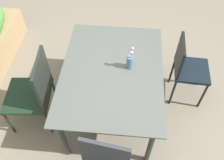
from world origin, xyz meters
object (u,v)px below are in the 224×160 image
chair_far_side (34,90)px  dining_table (112,75)px  flower_vase (130,61)px  chair_near_right (187,67)px

chair_far_side → dining_table: bearing=-83.0°
chair_far_side → flower_vase: (0.24, -1.03, 0.32)m
dining_table → chair_far_side: bearing=102.1°
chair_far_side → chair_near_right: bearing=-78.4°
dining_table → chair_near_right: 0.94m
chair_near_right → dining_table: bearing=-66.4°
chair_far_side → flower_vase: size_ratio=3.36×
dining_table → chair_near_right: size_ratio=1.62×
chair_near_right → chair_far_side: bearing=-70.6°
chair_far_side → chair_near_right: (0.51, -1.71, -0.00)m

